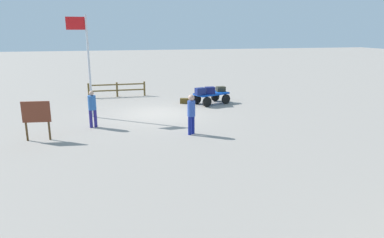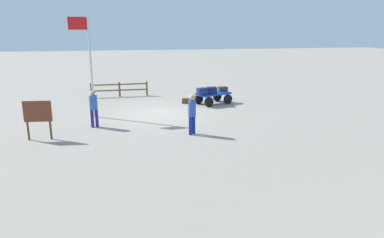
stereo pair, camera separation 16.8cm
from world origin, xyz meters
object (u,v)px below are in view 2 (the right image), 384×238
at_px(worker_trailing, 94,106).
at_px(flagpole, 88,57).
at_px(worker_lead, 192,111).
at_px(luggage_cart, 213,96).
at_px(suitcase_navy, 223,89).
at_px(suitcase_olive, 187,101).
at_px(suitcase_maroon, 202,91).
at_px(suitcase_grey, 212,90).
at_px(signboard, 38,114).

relative_size(worker_trailing, flagpole, 0.34).
bearing_deg(worker_lead, luggage_cart, -113.88).
bearing_deg(suitcase_navy, suitcase_olive, -5.36).
distance_m(suitcase_maroon, suitcase_grey, 0.65).
distance_m(suitcase_grey, flagpole, 7.11).
relative_size(suitcase_grey, worker_lead, 0.32).
height_order(luggage_cart, suitcase_olive, luggage_cart).
bearing_deg(worker_trailing, flagpole, -83.48).
relative_size(suitcase_grey, flagpole, 0.11).
bearing_deg(suitcase_grey, suitcase_navy, -143.68).
height_order(suitcase_olive, worker_lead, worker_lead).
bearing_deg(flagpole, suitcase_grey, -167.96).
bearing_deg(suitcase_olive, suitcase_grey, 147.83).
bearing_deg(flagpole, signboard, 62.09).
height_order(suitcase_grey, worker_lead, worker_lead).
bearing_deg(worker_lead, worker_trailing, -26.99).
bearing_deg(worker_trailing, suitcase_olive, -140.26).
xyz_separation_m(suitcase_olive, worker_lead, (1.06, 6.28, 0.83)).
distance_m(suitcase_grey, worker_lead, 5.95).
xyz_separation_m(suitcase_maroon, signboard, (7.83, 4.67, 0.17)).
relative_size(suitcase_maroon, worker_trailing, 0.38).
distance_m(suitcase_maroon, flagpole, 6.49).
relative_size(suitcase_navy, worker_trailing, 0.33).
relative_size(worker_trailing, signboard, 1.06).
bearing_deg(signboard, luggage_cart, -149.12).
xyz_separation_m(suitcase_grey, worker_lead, (2.38, 5.45, 0.12)).
bearing_deg(suitcase_navy, signboard, 30.46).
xyz_separation_m(suitcase_grey, signboard, (8.46, 4.85, 0.17)).
xyz_separation_m(suitcase_maroon, worker_lead, (1.76, 5.28, 0.12)).
height_order(suitcase_maroon, worker_trailing, worker_trailing).
distance_m(luggage_cart, suitcase_olive, 1.61).
bearing_deg(worker_lead, suitcase_olive, -99.60).
height_order(luggage_cart, worker_trailing, worker_trailing).
xyz_separation_m(luggage_cart, suitcase_maroon, (0.79, 0.48, 0.40)).
height_order(luggage_cart, suitcase_navy, suitcase_navy).
bearing_deg(suitcase_olive, signboard, 38.51).
bearing_deg(suitcase_navy, luggage_cart, 24.84).
bearing_deg(suitcase_grey, luggage_cart, -118.23).
height_order(suitcase_maroon, signboard, signboard).
bearing_deg(flagpole, worker_lead, 136.51).
bearing_deg(worker_lead, suitcase_maroon, -108.41).
bearing_deg(signboard, suitcase_grey, -150.18).
bearing_deg(suitcase_grey, flagpole, 12.04).
bearing_deg(suitcase_olive, suitcase_navy, 174.64).
relative_size(luggage_cart, worker_lead, 1.34).
xyz_separation_m(luggage_cart, signboard, (8.62, 5.16, 0.57)).
height_order(suitcase_grey, signboard, signboard).
bearing_deg(signboard, worker_lead, 174.31).
xyz_separation_m(suitcase_navy, flagpole, (7.49, 2.04, 2.15)).
bearing_deg(suitcase_navy, suitcase_maroon, 28.44).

